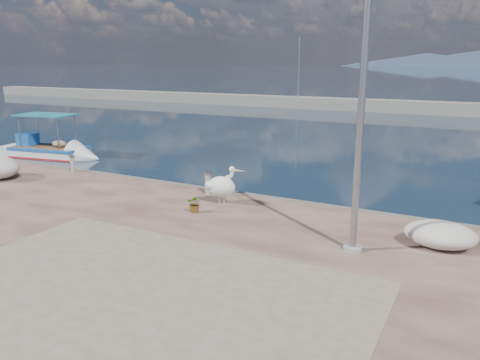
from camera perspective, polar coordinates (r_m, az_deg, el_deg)
name	(u,v)px	position (r m, az deg, el deg)	size (l,w,h in m)	color
ground	(169,263)	(12.04, -8.63, -9.96)	(1400.00, 1400.00, 0.00)	#162635
quay_patch	(115,308)	(9.19, -15.02, -14.88)	(9.00, 7.00, 0.01)	gray
breakwater	(413,107)	(49.40, 20.30, 8.34)	(120.00, 2.20, 7.50)	gray
boat_left	(49,153)	(26.95, -22.25, 3.11)	(5.69, 2.68, 2.63)	white
pelican	(222,186)	(14.82, -2.20, -0.74)	(1.28, 0.91, 1.23)	tan
lamp_post	(361,112)	(10.90, 14.56, 7.97)	(0.44, 0.96, 7.00)	gray
bollard_near	(208,182)	(16.00, -3.92, -0.23)	(0.25, 0.25, 0.77)	gray
bollard_far	(72,163)	(20.40, -19.75, 1.95)	(0.22, 0.22, 0.67)	gray
potted_plant	(195,203)	(14.12, -5.50, -2.85)	(0.49, 0.42, 0.54)	#33722D
net_pile_d	(440,234)	(12.46, 23.24, -6.12)	(1.69, 1.27, 0.63)	silver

